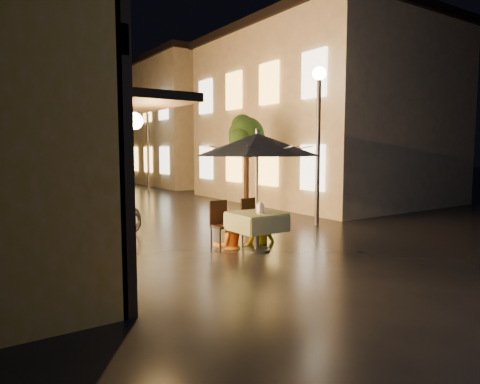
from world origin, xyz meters
TOP-DOWN VIEW (x-y plane):
  - ground at (0.00, 0.00)m, footprint 90.00×90.00m
  - east_building_near at (7.49, 6.50)m, footprint 7.30×9.30m
  - east_building_far at (7.49, 18.00)m, footprint 7.30×10.30m
  - street_tree at (2.41, 4.51)m, footprint 1.43×1.20m
  - streetlamp_near at (3.00, 2.00)m, footprint 0.36×0.36m
  - streetlamp_far at (3.00, 14.00)m, footprint 0.36×0.36m
  - cafe_table at (-0.11, 0.52)m, footprint 0.99×0.99m
  - patio_umbrella at (-0.11, 0.52)m, footprint 2.52×2.52m
  - cafe_chair_left at (-0.51, 1.26)m, footprint 0.42×0.42m
  - cafe_chair_right at (0.29, 1.26)m, footprint 0.42×0.42m
  - table_lantern at (-0.11, 0.40)m, footprint 0.16×0.16m
  - person_orange at (-0.44, 1.06)m, footprint 0.78×0.66m
  - person_yellow at (0.35, 1.06)m, footprint 0.98×0.58m
  - bicycle_0 at (-2.20, 3.55)m, footprint 1.67×0.69m
  - bicycle_1 at (-2.26, 3.85)m, footprint 1.92×0.89m
  - bicycle_2 at (-2.51, 5.99)m, footprint 1.62×0.78m
  - bicycle_3 at (-2.63, 6.42)m, footprint 1.52×0.97m
  - bicycle_4 at (-2.66, 6.84)m, footprint 1.88×1.21m
  - bicycle_5 at (-2.29, 8.78)m, footprint 1.54×0.49m

SIDE VIEW (x-z plane):
  - ground at x=0.00m, z-range 0.00..0.00m
  - bicycle_2 at x=-2.51m, z-range 0.00..0.82m
  - bicycle_0 at x=-2.20m, z-range 0.00..0.86m
  - bicycle_3 at x=-2.63m, z-range 0.00..0.89m
  - bicycle_5 at x=-2.29m, z-range 0.00..0.92m
  - bicycle_4 at x=-2.66m, z-range 0.00..0.93m
  - cafe_chair_left at x=-0.51m, z-range 0.05..1.03m
  - cafe_chair_right at x=0.29m, z-range 0.05..1.03m
  - bicycle_1 at x=-2.26m, z-range 0.00..1.11m
  - cafe_table at x=-0.11m, z-range 0.20..0.98m
  - person_orange at x=-0.44m, z-range 0.00..1.40m
  - person_yellow at x=0.35m, z-range 0.00..1.50m
  - table_lantern at x=-0.11m, z-range 0.79..1.04m
  - patio_umbrella at x=-0.11m, z-range 0.92..3.38m
  - street_tree at x=2.41m, z-range 0.85..4.00m
  - streetlamp_near at x=3.00m, z-range 0.80..5.03m
  - streetlamp_far at x=3.00m, z-range 0.80..5.03m
  - east_building_near at x=7.49m, z-range 0.01..6.81m
  - east_building_far at x=7.49m, z-range 0.01..7.31m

